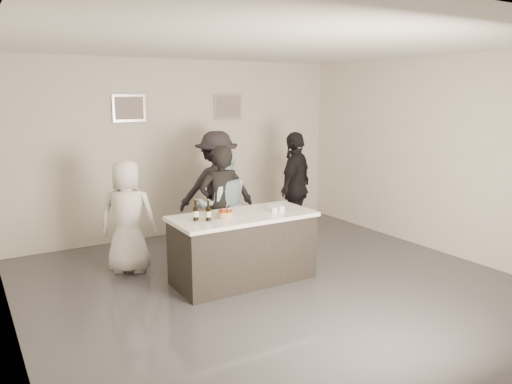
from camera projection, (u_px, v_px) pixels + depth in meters
floor at (276, 286)px, 6.40m from camera, size 6.00×6.00×0.00m
ceiling at (278, 44)px, 5.81m from camera, size 6.00×6.00×0.00m
wall_back at (182, 148)px, 8.63m from camera, size 6.00×0.04×3.00m
wall_front at (507, 225)px, 3.58m from camera, size 6.00×0.04×3.00m
wall_left at (5, 196)px, 4.59m from camera, size 0.04×6.00×3.00m
wall_right at (441, 155)px, 7.62m from camera, size 0.04×6.00×3.00m
picture_left at (129, 108)px, 8.01m from camera, size 0.54×0.04×0.44m
picture_right at (228, 107)px, 8.92m from camera, size 0.54×0.04×0.44m
bar_counter at (243, 248)px, 6.51m from camera, size 1.86×0.86×0.90m
cake at (225, 215)px, 6.23m from camera, size 0.20×0.20×0.07m
beer_bottle_a at (196, 210)px, 6.09m from camera, size 0.07×0.07×0.26m
beer_bottle_b at (208, 210)px, 6.07m from camera, size 0.07×0.07×0.26m
tumbler_cluster at (276, 209)px, 6.58m from camera, size 0.19×0.19×0.08m
candles at (238, 222)px, 6.03m from camera, size 0.24×0.08×0.01m
person_main_black at (220, 206)px, 7.05m from camera, size 0.66×0.46×1.73m
person_main_blue at (223, 206)px, 7.23m from camera, size 0.90×0.76×1.65m
person_guest_left at (128, 216)px, 6.80m from camera, size 0.91×0.82×1.57m
person_guest_right at (295, 187)px, 8.22m from camera, size 1.14×0.97×1.83m
person_guest_back at (217, 189)px, 8.02m from camera, size 1.32×0.95×1.85m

